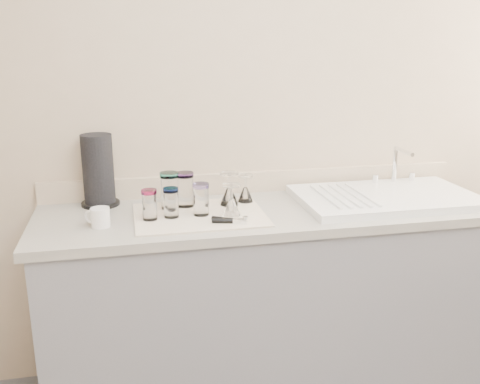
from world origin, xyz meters
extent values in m
cube|color=tan|center=(0.00, 1.50, 1.25)|extent=(3.50, 0.04, 2.50)
cube|color=slate|center=(0.00, 1.20, 0.43)|extent=(2.00, 0.60, 0.86)
cube|color=gray|center=(0.00, 1.20, 0.88)|extent=(2.06, 0.62, 0.04)
cube|color=white|center=(0.55, 1.20, 0.92)|extent=(0.82, 0.50, 0.03)
cylinder|color=silver|center=(0.69, 1.40, 1.03)|extent=(0.02, 0.02, 0.18)
cylinder|color=silver|center=(0.69, 1.32, 1.10)|extent=(0.02, 0.16, 0.02)
cylinder|color=silver|center=(0.59, 1.40, 0.96)|extent=(0.03, 0.03, 0.04)
cylinder|color=silver|center=(0.79, 1.40, 0.96)|extent=(0.03, 0.03, 0.04)
cube|color=white|center=(-0.33, 1.17, 0.90)|extent=(0.55, 0.42, 0.01)
cylinder|color=white|center=(-0.44, 1.28, 0.98)|extent=(0.08, 0.08, 0.14)
cylinder|color=teal|center=(-0.44, 1.28, 1.06)|extent=(0.08, 0.08, 0.02)
cylinder|color=white|center=(-0.37, 1.29, 0.98)|extent=(0.07, 0.07, 0.13)
cylinder|color=#6437A1|center=(-0.37, 1.29, 1.05)|extent=(0.08, 0.08, 0.02)
cylinder|color=white|center=(-0.54, 1.14, 0.96)|extent=(0.06, 0.06, 0.11)
cylinder|color=#C72673|center=(-0.54, 1.14, 1.03)|extent=(0.06, 0.06, 0.02)
cylinder|color=white|center=(-0.45, 1.15, 0.96)|extent=(0.06, 0.06, 0.11)
cylinder|color=#1C37B8|center=(-0.45, 1.15, 1.03)|extent=(0.06, 0.06, 0.02)
cylinder|color=white|center=(-0.32, 1.16, 0.97)|extent=(0.07, 0.07, 0.12)
cylinder|color=#998AE1|center=(-0.32, 1.16, 1.04)|extent=(0.07, 0.07, 0.02)
cone|color=white|center=(-0.18, 1.27, 0.95)|extent=(0.08, 0.08, 0.08)
cylinder|color=white|center=(-0.18, 1.27, 1.02)|extent=(0.01, 0.01, 0.06)
cylinder|color=white|center=(-0.18, 1.27, 1.05)|extent=(0.08, 0.08, 0.01)
cone|color=white|center=(-0.10, 1.30, 0.94)|extent=(0.07, 0.07, 0.07)
cylinder|color=white|center=(-0.10, 1.30, 1.00)|extent=(0.01, 0.01, 0.05)
cylinder|color=white|center=(-0.10, 1.30, 1.03)|extent=(0.07, 0.07, 0.01)
cone|color=white|center=(-0.20, 1.13, 0.94)|extent=(0.07, 0.07, 0.07)
cylinder|color=white|center=(-0.20, 1.13, 1.01)|extent=(0.01, 0.01, 0.06)
cylinder|color=white|center=(-0.20, 1.13, 1.04)|extent=(0.07, 0.07, 0.01)
cube|color=silver|center=(-0.18, 1.01, 0.92)|extent=(0.06, 0.05, 0.02)
cylinder|color=black|center=(-0.24, 1.03, 0.92)|extent=(0.11, 0.05, 0.02)
cylinder|color=black|center=(-0.24, 1.05, 0.92)|extent=(0.11, 0.08, 0.02)
cylinder|color=white|center=(-0.74, 1.12, 0.94)|extent=(0.10, 0.10, 0.08)
torus|color=white|center=(-0.77, 1.13, 0.94)|extent=(0.06, 0.03, 0.06)
cylinder|color=black|center=(-0.75, 1.42, 0.91)|extent=(0.17, 0.17, 0.01)
cylinder|color=black|center=(-0.75, 1.42, 1.07)|extent=(0.14, 0.14, 0.31)
camera|label=1|loc=(-0.62, -0.98, 1.62)|focal=40.00mm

